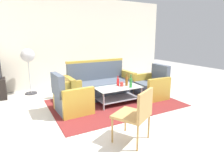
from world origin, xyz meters
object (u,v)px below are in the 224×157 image
object	(u,v)px
bottle_red	(118,82)
cup	(122,84)
couch	(100,85)
pedestal_fan	(28,58)
armchair_right	(152,87)
bottle_green	(131,83)
coffee_table	(118,92)
armchair_left	(71,99)
wicker_chair	(137,112)
bottle_brown	(127,81)

from	to	relation	value
bottle_red	cup	world-z (taller)	bottle_red
couch	pedestal_fan	bearing A→B (deg)	-36.48
armchair_right	bottle_green	world-z (taller)	armchair_right
armchair_right	pedestal_fan	bearing A→B (deg)	57.15
cup	bottle_red	bearing A→B (deg)	117.52
couch	bottle_green	size ratio (longest dim) A/B	5.80
cup	coffee_table	bearing A→B (deg)	-172.28
cup	couch	bearing A→B (deg)	113.03
armchair_left	pedestal_fan	bearing A→B (deg)	-163.77
coffee_table	wicker_chair	world-z (taller)	wicker_chair
bottle_red	wicker_chair	distance (m)	1.86
coffee_table	bottle_green	xyz separation A→B (m)	(0.24, -0.18, 0.26)
bottle_brown	bottle_green	bearing A→B (deg)	-92.27
bottle_green	coffee_table	bearing A→B (deg)	143.94
armchair_right	bottle_green	bearing A→B (deg)	101.60
armchair_left	wicker_chair	xyz separation A→B (m)	(0.52, -1.63, 0.21)
wicker_chair	cup	bearing A→B (deg)	36.68
couch	bottle_green	xyz separation A→B (m)	(0.40, -0.84, 0.21)
couch	wicker_chair	bearing A→B (deg)	78.56
armchair_left	bottle_brown	distance (m)	1.41
armchair_right	bottle_brown	distance (m)	0.79
cup	pedestal_fan	world-z (taller)	pedestal_fan
couch	pedestal_fan	size ratio (longest dim) A/B	1.42
armchair_right	bottle_brown	world-z (taller)	armchair_right
armchair_right	bottle_brown	size ratio (longest dim) A/B	2.91
couch	pedestal_fan	distance (m)	2.11
bottle_green	bottle_brown	size ratio (longest dim) A/B	1.06
armchair_right	coffee_table	xyz separation A→B (m)	(-1.01, 0.04, -0.02)
cup	pedestal_fan	xyz separation A→B (m)	(-1.88, 1.83, 0.55)
couch	bottle_green	bearing A→B (deg)	115.81
couch	coffee_table	size ratio (longest dim) A/B	1.64
armchair_left	armchair_right	bearing A→B (deg)	85.72
armchair_right	couch	bearing A→B (deg)	60.43
bottle_brown	cup	bearing A→B (deg)	179.21
coffee_table	bottle_brown	xyz separation A→B (m)	(0.25, 0.01, 0.25)
bottle_green	bottle_brown	bearing A→B (deg)	87.73
couch	armchair_right	xyz separation A→B (m)	(1.17, -0.70, -0.03)
bottle_green	bottle_red	xyz separation A→B (m)	(-0.18, 0.29, -0.03)
bottle_brown	pedestal_fan	size ratio (longest dim) A/B	0.23
bottle_green	pedestal_fan	world-z (taller)	pedestal_fan
bottle_brown	cup	size ratio (longest dim) A/B	2.92
couch	coffee_table	xyz separation A→B (m)	(0.16, -0.66, -0.04)
armchair_right	pedestal_fan	world-z (taller)	pedestal_fan
couch	bottle_green	world-z (taller)	couch
bottle_brown	bottle_red	bearing A→B (deg)	152.45
bottle_green	cup	size ratio (longest dim) A/B	3.11
armchair_left	bottle_red	bearing A→B (deg)	91.79
armchair_right	bottle_brown	bearing A→B (deg)	87.25
bottle_red	wicker_chair	bearing A→B (deg)	-111.63
bottle_brown	cup	xyz separation A→B (m)	(-0.14, 0.00, -0.06)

